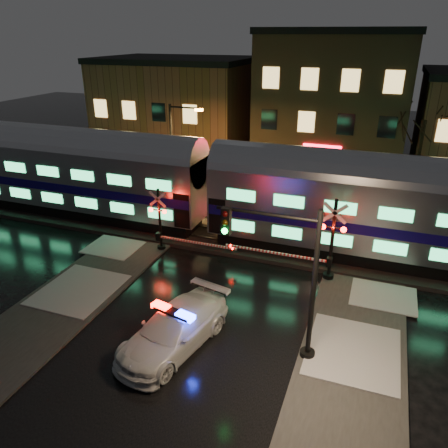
# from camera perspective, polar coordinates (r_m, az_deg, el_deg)

# --- Properties ---
(ground) EXTENTS (120.00, 120.00, 0.00)m
(ground) POSITION_cam_1_polar(r_m,az_deg,el_deg) (22.11, 0.10, -8.05)
(ground) COLOR black
(ground) RESTS_ON ground
(ballast) EXTENTS (90.00, 4.20, 0.24)m
(ballast) POSITION_cam_1_polar(r_m,az_deg,el_deg) (26.22, 3.86, -2.38)
(ballast) COLOR black
(ballast) RESTS_ON ground
(sidewalk_left) EXTENTS (4.00, 20.00, 0.12)m
(sidewalk_left) POSITION_cam_1_polar(r_m,az_deg,el_deg) (20.92, -23.43, -12.16)
(sidewalk_left) COLOR #2D2D2D
(sidewalk_left) RESTS_ON ground
(sidewalk_right) EXTENTS (4.00, 20.00, 0.12)m
(sidewalk_right) POSITION_cam_1_polar(r_m,az_deg,el_deg) (16.44, 15.51, -22.23)
(sidewalk_right) COLOR #2D2D2D
(sidewalk_right) RESTS_ON ground
(building_left) EXTENTS (14.00, 10.00, 9.00)m
(building_left) POSITION_cam_1_polar(r_m,az_deg,el_deg) (44.73, -6.06, 14.47)
(building_left) COLOR brown
(building_left) RESTS_ON ground
(building_mid) EXTENTS (12.00, 11.00, 11.50)m
(building_mid) POSITION_cam_1_polar(r_m,az_deg,el_deg) (40.81, 14.20, 14.79)
(building_mid) COLOR brown
(building_mid) RESTS_ON ground
(train) EXTENTS (51.00, 3.12, 5.92)m
(train) POSITION_cam_1_polar(r_m,az_deg,el_deg) (25.83, -2.02, 5.09)
(train) COLOR black
(train) RESTS_ON ballast
(police_car) EXTENTS (3.41, 5.92, 1.79)m
(police_car) POSITION_cam_1_polar(r_m,az_deg,el_deg) (17.97, -6.56, -13.53)
(police_car) COLOR silver
(police_car) RESTS_ON ground
(crossing_signal_right) EXTENTS (6.21, 0.67, 4.40)m
(crossing_signal_right) POSITION_cam_1_polar(r_m,az_deg,el_deg) (22.34, 12.92, -2.99)
(crossing_signal_right) COLOR black
(crossing_signal_right) RESTS_ON ground
(crossing_signal_left) EXTENTS (5.32, 0.64, 3.76)m
(crossing_signal_left) POSITION_cam_1_polar(r_m,az_deg,el_deg) (24.86, -7.71, -0.43)
(crossing_signal_left) COLOR black
(crossing_signal_left) RESTS_ON ground
(traffic_light) EXTENTS (4.02, 0.71, 6.22)m
(traffic_light) POSITION_cam_1_polar(r_m,az_deg,el_deg) (16.30, 8.24, -7.32)
(traffic_light) COLOR black
(traffic_light) RESTS_ON ground
(streetlight) EXTENTS (2.44, 0.26, 7.29)m
(streetlight) POSITION_cam_1_polar(r_m,az_deg,el_deg) (30.73, -6.39, 9.60)
(streetlight) COLOR black
(streetlight) RESTS_ON ground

